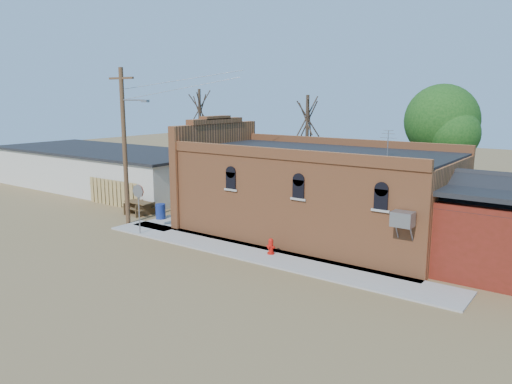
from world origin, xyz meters
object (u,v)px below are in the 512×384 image
Objects in this scene: fire_hydrant at (271,246)px; picnic_table at (139,206)px; trash_barrel at (161,211)px; brick_bar at (311,192)px; stop_sign at (138,196)px; utility_pole at (125,143)px.

picnic_table is (-11.50, 2.02, 0.08)m from fire_hydrant.
trash_barrel is 2.21m from picnic_table.
brick_bar is 9.47m from trash_barrel.
stop_sign is 2.96× the size of trash_barrel.
utility_pole is 4.39× the size of picnic_table.
fire_hydrant is at bearing -85.23° from brick_bar.
brick_bar reaches higher than stop_sign.
picnic_table is at bearing 173.51° from trash_barrel.
brick_bar reaches higher than picnic_table.
brick_bar reaches higher than trash_barrel.
brick_bar is at bearing 23.69° from utility_pole.
trash_barrel is (0.84, 1.75, -4.24)m from utility_pole.
trash_barrel is at bearing -164.12° from brick_bar.
picnic_table is (-2.20, 0.25, 0.00)m from trash_barrel.
fire_hydrant is 8.07m from stop_sign.
brick_bar is 9.25m from stop_sign.
utility_pole is 3.34× the size of stop_sign.
utility_pole reaches higher than stop_sign.
stop_sign is (-7.44, -5.49, -0.19)m from brick_bar.
trash_barrel is (-8.94, -2.54, -1.80)m from brick_bar.
picnic_table is at bearing 124.13° from utility_pole.
fire_hydrant is 0.28× the size of stop_sign.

